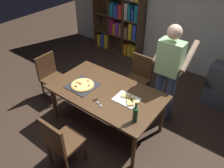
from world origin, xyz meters
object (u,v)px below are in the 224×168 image
dining_table (106,94)px  chair_left_end (51,74)px  bookshelf (120,16)px  wine_bottle (135,115)px  pepperoni_pizza_on_tray (83,85)px  chair_far_side (139,75)px  person_serving_pizza (168,70)px  kitchen_scissors (97,101)px  chair_near_camera (60,141)px

dining_table → chair_left_end: bearing=180.0°
bookshelf → wine_bottle: (2.15, -2.65, -0.12)m
bookshelf → pepperoni_pizza_on_tray: bearing=-67.2°
chair_far_side → bookshelf: (-1.44, 1.37, 0.48)m
person_serving_pizza → kitchen_scissors: size_ratio=8.82×
chair_far_side → dining_table: bearing=-90.0°
chair_near_camera → pepperoni_pizza_on_tray: bearing=114.0°
person_serving_pizza → pepperoni_pizza_on_tray: size_ratio=4.04×
pepperoni_pizza_on_tray → kitchen_scissors: 0.46m
dining_table → bookshelf: 2.79m
chair_far_side → bookshelf: size_ratio=0.46×
wine_bottle → chair_far_side: bearing=119.0°
pepperoni_pizza_on_tray → dining_table: bearing=17.8°
chair_near_camera → pepperoni_pizza_on_tray: chair_near_camera is taller
chair_near_camera → chair_left_end: size_ratio=1.00×
wine_bottle → kitchen_scissors: (-0.66, -0.00, -0.11)m
chair_left_end → bookshelf: bookshelf is taller
dining_table → kitchen_scissors: kitchen_scissors is taller
dining_table → bookshelf: (-1.44, 2.37, 0.31)m
bookshelf → kitchen_scissors: bookshelf is taller
dining_table → kitchen_scissors: (0.05, -0.28, 0.07)m
dining_table → pepperoni_pizza_on_tray: size_ratio=4.12×
chair_left_end → dining_table: bearing=0.0°
wine_bottle → kitchen_scissors: bearing=-179.8°
wine_bottle → dining_table: bearing=158.3°
chair_left_end → pepperoni_pizza_on_tray: bearing=-7.2°
dining_table → chair_left_end: chair_left_end is taller
chair_near_camera → pepperoni_pizza_on_tray: size_ratio=2.08×
bookshelf → pepperoni_pizza_on_tray: bookshelf is taller
chair_near_camera → chair_left_end: (-1.38, 1.00, 0.00)m
bookshelf → pepperoni_pizza_on_tray: size_ratio=4.50×
dining_table → kitchen_scissors: bearing=-80.8°
dining_table → chair_far_side: bearing=90.0°
pepperoni_pizza_on_tray → wine_bottle: wine_bottle is taller
chair_left_end → kitchen_scissors: size_ratio=4.53×
dining_table → kitchen_scissors: 0.30m
kitchen_scissors → wine_bottle: bearing=0.2°
pepperoni_pizza_on_tray → wine_bottle: bearing=-8.1°
bookshelf → chair_far_side: bearing=-43.7°
chair_near_camera → bookshelf: bearing=113.1°
kitchen_scissors → chair_left_end: bearing=168.7°
chair_left_end → bookshelf: size_ratio=0.46×
chair_near_camera → wine_bottle: wine_bottle is taller
chair_near_camera → chair_far_side: 2.00m
chair_left_end → wine_bottle: (2.09, -0.28, 0.36)m
person_serving_pizza → pepperoni_pizza_on_tray: 1.40m
pepperoni_pizza_on_tray → wine_bottle: (1.10, -0.16, 0.10)m
chair_left_end → person_serving_pizza: person_serving_pizza is taller
dining_table → chair_far_side: size_ratio=1.99×
chair_near_camera → kitchen_scissors: bearing=86.3°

